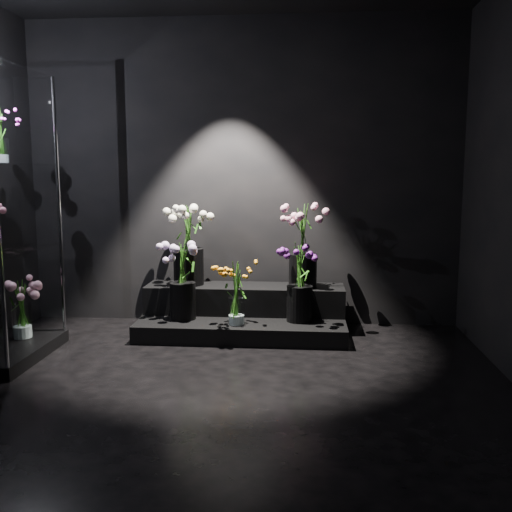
# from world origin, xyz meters

# --- Properties ---
(floor) EXTENTS (4.00, 4.00, 0.00)m
(floor) POSITION_xyz_m (0.00, 0.00, 0.00)
(floor) COLOR black
(floor) RESTS_ON ground
(wall_back) EXTENTS (4.00, 0.00, 4.00)m
(wall_back) POSITION_xyz_m (0.00, 2.00, 1.40)
(wall_back) COLOR black
(wall_back) RESTS_ON floor
(wall_front) EXTENTS (4.00, 0.00, 4.00)m
(wall_front) POSITION_xyz_m (0.00, -2.00, 1.40)
(wall_front) COLOR black
(wall_front) RESTS_ON floor
(display_riser) EXTENTS (1.79, 0.79, 0.40)m
(display_riser) POSITION_xyz_m (0.05, 1.64, 0.16)
(display_riser) COLOR black
(display_riser) RESTS_ON floor
(bouquet_orange_bells) EXTENTS (0.28, 0.28, 0.53)m
(bouquet_orange_bells) POSITION_xyz_m (0.03, 1.32, 0.42)
(bouquet_orange_bells) COLOR white
(bouquet_orange_bells) RESTS_ON display_riser
(bouquet_lilac) EXTENTS (0.46, 0.46, 0.66)m
(bouquet_lilac) POSITION_xyz_m (-0.46, 1.47, 0.54)
(bouquet_lilac) COLOR black
(bouquet_lilac) RESTS_ON display_riser
(bouquet_purple) EXTENTS (0.34, 0.34, 0.69)m
(bouquet_purple) POSITION_xyz_m (0.55, 1.48, 0.54)
(bouquet_purple) COLOR black
(bouquet_purple) RESTS_ON display_riser
(bouquet_cream_roses) EXTENTS (0.45, 0.45, 0.73)m
(bouquet_cream_roses) POSITION_xyz_m (-0.46, 1.75, 0.82)
(bouquet_cream_roses) COLOR black
(bouquet_cream_roses) RESTS_ON display_riser
(bouquet_pink_roses) EXTENTS (0.44, 0.44, 0.73)m
(bouquet_pink_roses) POSITION_xyz_m (0.58, 1.72, 0.81)
(bouquet_pink_roses) COLOR black
(bouquet_pink_roses) RESTS_ON display_riser
(bouquet_case_base_pink) EXTENTS (0.38, 0.38, 0.46)m
(bouquet_case_base_pink) POSITION_xyz_m (-1.65, 0.96, 0.34)
(bouquet_case_base_pink) COLOR white
(bouquet_case_base_pink) RESTS_ON display_case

